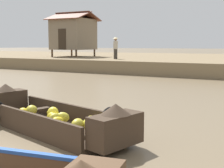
% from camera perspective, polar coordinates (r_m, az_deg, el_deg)
% --- Properties ---
extents(ground_plane, '(300.00, 300.00, 0.00)m').
position_cam_1_polar(ground_plane, '(12.85, 7.81, -1.70)').
color(ground_plane, '#726047').
extents(riverbank_strip, '(160.00, 20.00, 0.90)m').
position_cam_1_polar(riverbank_strip, '(28.69, 19.49, 3.76)').
color(riverbank_strip, '#7F6B4C').
rests_on(riverbank_strip, ground).
extents(banana_boat, '(4.80, 2.31, 0.91)m').
position_cam_1_polar(banana_boat, '(7.36, -11.21, -6.00)').
color(banana_boat, '#3D2D21').
rests_on(banana_boat, ground).
extents(stilt_house_left, '(3.71, 3.87, 4.01)m').
position_cam_1_polar(stilt_house_left, '(28.80, -7.08, 9.15)').
color(stilt_house_left, '#4C3826').
rests_on(stilt_house_left, riverbank_strip).
extents(vendor_person, '(0.44, 0.44, 1.66)m').
position_cam_1_polar(vendor_person, '(23.62, 0.65, 6.85)').
color(vendor_person, '#332D28').
rests_on(vendor_person, riverbank_strip).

